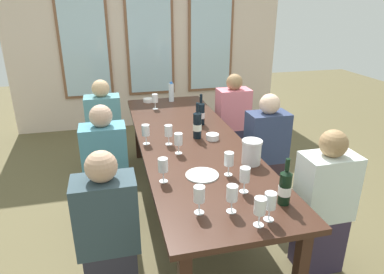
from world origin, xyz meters
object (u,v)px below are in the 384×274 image
Objects in this scene: tasting_bowl_0 at (148,100)px; seated_person_2 at (106,169)px; wine_glass_8 at (232,194)px; seated_person_4 at (109,236)px; wine_glass_6 at (199,195)px; tasting_bowl_1 at (212,137)px; metal_pitcher at (252,152)px; wine_glass_2 at (229,160)px; wine_glass_3 at (155,99)px; wine_bottle_2 at (197,125)px; wine_glass_5 at (163,166)px; wine_glass_7 at (245,175)px; wine_glass_9 at (146,131)px; seated_person_5 at (323,206)px; water_bottle at (171,92)px; wine_bottle_1 at (285,187)px; wine_glass_10 at (260,207)px; wine_glass_4 at (168,131)px; seated_person_3 at (266,153)px; wine_glass_0 at (178,140)px; seated_person_0 at (105,131)px; seated_person_1 at (233,122)px; wine_bottle_0 at (201,113)px; dining_table at (190,146)px; white_plate_0 at (202,175)px; wine_glass_1 at (270,202)px.

seated_person_2 is at bearing -112.67° from tasting_bowl_0.
seated_person_4 is (-0.72, 0.22, -0.34)m from wine_glass_8.
wine_glass_6 is 1.00× the size of wine_glass_8.
tasting_bowl_0 is 1.04× the size of tasting_bowl_1.
metal_pitcher is 1.09× the size of wine_glass_2.
wine_bottle_2 is at bearing -76.13° from wine_glass_3.
wine_glass_5 is 0.55m from wine_glass_7.
seated_person_5 reaches higher than wine_glass_9.
metal_pitcher is at bearing -81.78° from water_bottle.
wine_glass_10 is (-0.24, -0.17, 0.01)m from wine_bottle_1.
wine_glass_4 is 1.35m from seated_person_5.
water_bottle is at bearing 48.73° from wine_glass_3.
wine_glass_0 is at bearing -163.22° from seated_person_3.
tasting_bowl_1 is at bearing -47.46° from seated_person_0.
seated_person_1 and seated_person_4 have the same top height.
wine_bottle_2 reaches higher than metal_pitcher.
wine_glass_4 and wine_glass_6 have the same top height.
wine_glass_0 is 0.16× the size of seated_person_5.
wine_glass_10 is at bearing -55.12° from wine_glass_5.
wine_glass_5 is at bearing 151.79° from wine_glass_7.
wine_bottle_2 is 0.30× the size of seated_person_3.
wine_bottle_0 is at bearing 32.31° from wine_glass_9.
wine_bottle_0 is at bearing 85.17° from wine_glass_2.
wine_glass_5 reaches higher than dining_table.
wine_bottle_1 is 0.58m from seated_person_5.
wine_bottle_0 is 0.28× the size of seated_person_1.
seated_person_4 reaches higher than wine_bottle_0.
metal_pitcher is 0.97m from wine_bottle_0.
wine_glass_6 is 1.00× the size of wine_glass_7.
wine_glass_9 is at bearing 121.58° from wine_bottle_1.
wine_glass_8 is 2.26m from seated_person_1.
wine_bottle_1 is 0.29m from wine_glass_10.
metal_pitcher is 0.58× the size of wine_bottle_2.
wine_glass_10 is 2.38m from seated_person_1.
wine_glass_5 is (-0.70, -0.12, 0.03)m from metal_pitcher.
wine_bottle_1 is 0.27× the size of seated_person_3.
wine_bottle_0 reaches higher than wine_glass_5.
seated_person_2 is at bearing -159.29° from wine_bottle_0.
wine_glass_7 is (0.29, -0.69, 0.00)m from wine_glass_0.
wine_glass_6 is at bearing -135.68° from metal_pitcher.
seated_person_0 reaches higher than wine_glass_4.
wine_glass_9 is at bearing -2.37° from seated_person_2.
dining_table is 16.60× the size of wine_glass_0.
wine_glass_4 is 0.16× the size of seated_person_3.
wine_glass_8 is (0.14, -2.15, 0.00)m from wine_glass_3.
wine_glass_5 is at bearing -176.51° from white_plate_0.
tasting_bowl_1 is 1.14m from wine_glass_8.
wine_glass_1 is (0.23, -0.60, 0.11)m from white_plate_0.
wine_glass_8 is at bearing -91.45° from dining_table.
wine_glass_3 is at bearing 115.32° from seated_person_5.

